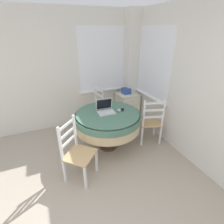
{
  "coord_description": "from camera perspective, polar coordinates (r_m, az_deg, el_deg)",
  "views": [
    {
      "loc": [
        0.03,
        -0.86,
        2.16
      ],
      "look_at": [
        1.23,
        1.96,
        0.67
      ],
      "focal_mm": 28.0,
      "sensor_mm": 36.0,
      "label": 1
    }
  ],
  "objects": [
    {
      "name": "dining_chair_near_back_window",
      "position": [
        4.07,
        -5.81,
        1.04
      ],
      "size": [
        0.46,
        0.48,
        0.98
      ],
      "color": "tan",
      "rests_on": "ground_plane"
    },
    {
      "name": "corner_room_shell",
      "position": [
        3.21,
        1.91,
        10.01
      ],
      "size": [
        4.53,
        4.89,
        2.55
      ],
      "color": "silver",
      "rests_on": "ground_plane"
    },
    {
      "name": "dining_chair_camera_near",
      "position": [
        2.76,
        -11.32,
        -12.85
      ],
      "size": [
        0.59,
        0.59,
        0.98
      ],
      "color": "tan",
      "rests_on": "ground_plane"
    },
    {
      "name": "computer_mouse",
      "position": [
        3.25,
        2.34,
        0.58
      ],
      "size": [
        0.06,
        0.09,
        0.05
      ],
      "color": "silver",
      "rests_on": "round_dining_table"
    },
    {
      "name": "laptop",
      "position": [
        3.21,
        -2.14,
        0.84
      ],
      "size": [
        0.32,
        0.28,
        0.24
      ],
      "color": "silver",
      "rests_on": "round_dining_table"
    },
    {
      "name": "storage_box",
      "position": [
        4.32,
        4.66,
        6.87
      ],
      "size": [
        0.18,
        0.2,
        0.13
      ],
      "color": "#2D4C93",
      "rests_on": "corner_cabinet"
    },
    {
      "name": "round_dining_table",
      "position": [
        3.25,
        -1.4,
        -2.55
      ],
      "size": [
        1.22,
        1.22,
        0.75
      ],
      "color": "#4C3D2D",
      "rests_on": "ground_plane"
    },
    {
      "name": "cell_phone",
      "position": [
        3.32,
        3.43,
        0.79
      ],
      "size": [
        0.11,
        0.13,
        0.01
      ],
      "color": "black",
      "rests_on": "round_dining_table"
    },
    {
      "name": "dining_chair_near_right_window",
      "position": [
        3.58,
        12.38,
        -3.17
      ],
      "size": [
        0.53,
        0.51,
        0.98
      ],
      "color": "tan",
      "rests_on": "ground_plane"
    },
    {
      "name": "corner_cabinet",
      "position": [
        4.48,
        4.97,
        1.95
      ],
      "size": [
        0.51,
        0.51,
        0.69
      ],
      "color": "silver",
      "rests_on": "ground_plane"
    }
  ]
}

